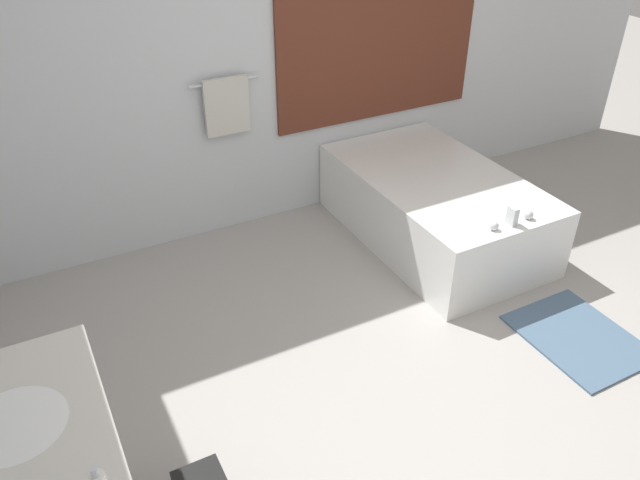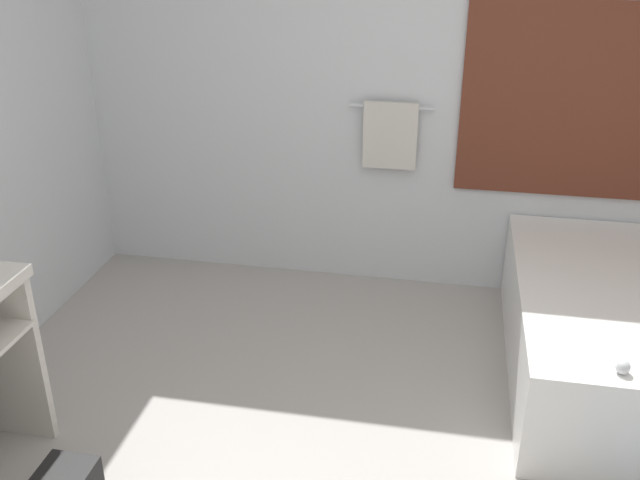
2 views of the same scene
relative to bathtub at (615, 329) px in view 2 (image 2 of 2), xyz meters
name	(u,v)px [view 2 (image 2 of 2)]	position (x,y,z in m)	size (l,w,h in m)	color
wall_back_with_blinds	(452,74)	(-0.91, 0.89, 1.06)	(7.40, 0.13, 2.70)	silver
bathtub	(615,329)	(0.00, 0.00, 0.00)	(1.00, 1.69, 0.64)	white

